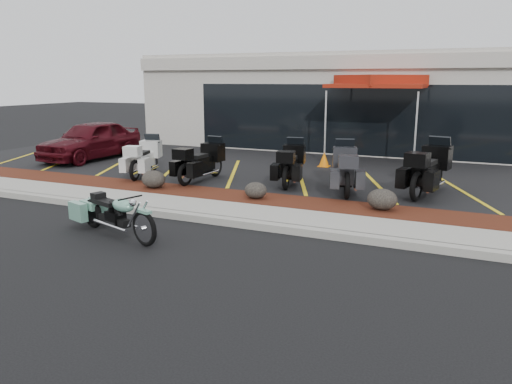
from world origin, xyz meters
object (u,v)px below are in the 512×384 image
at_px(touring_white, 153,153).
at_px(popup_canopy, 379,83).
at_px(traffic_cone, 324,159).
at_px(hero_cruiser, 144,223).
at_px(parked_car, 91,140).

height_order(touring_white, popup_canopy, popup_canopy).
bearing_deg(traffic_cone, hero_cruiser, -95.37).
xyz_separation_m(parked_car, popup_canopy, (9.41, 4.20, 2.01)).
distance_m(hero_cruiser, parked_car, 10.06).
relative_size(hero_cruiser, parked_car, 0.62).
xyz_separation_m(hero_cruiser, popup_canopy, (2.09, 11.08, 2.42)).
xyz_separation_m(touring_white, popup_canopy, (5.90, 5.39, 2.11)).
bearing_deg(touring_white, parked_car, 56.19).
distance_m(touring_white, traffic_cone, 5.57).
bearing_deg(hero_cruiser, traffic_cone, 102.65).
height_order(parked_car, popup_canopy, popup_canopy).
bearing_deg(parked_car, hero_cruiser, -40.68).
distance_m(traffic_cone, popup_canopy, 3.61).
relative_size(hero_cruiser, popup_canopy, 0.61).
xyz_separation_m(parked_car, traffic_cone, (8.15, 1.88, -0.45)).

